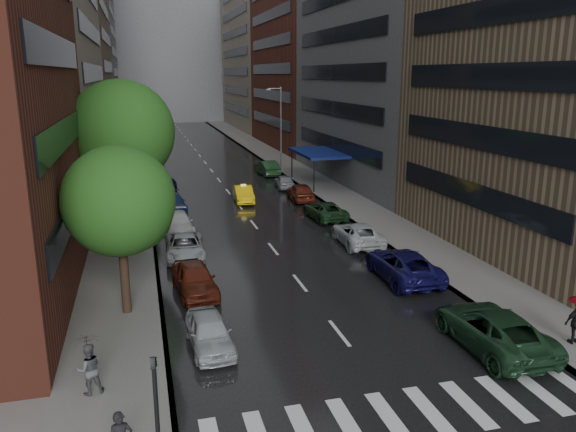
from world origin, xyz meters
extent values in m
plane|color=gray|center=(0.00, 0.00, 0.00)|extent=(220.00, 220.00, 0.00)
cube|color=black|center=(0.00, 50.00, 0.01)|extent=(14.00, 140.00, 0.01)
cube|color=gray|center=(-9.00, 50.00, 0.07)|extent=(4.00, 140.00, 0.15)
cube|color=gray|center=(9.00, 50.00, 0.07)|extent=(4.00, 140.00, 0.15)
cube|color=silver|center=(-3.30, -2.00, 0.01)|extent=(0.55, 2.80, 0.01)
cube|color=silver|center=(-1.90, -2.00, 0.01)|extent=(0.55, 2.80, 0.01)
cube|color=silver|center=(-0.50, -2.00, 0.01)|extent=(0.55, 2.80, 0.01)
cube|color=silver|center=(0.90, -2.00, 0.01)|extent=(0.55, 2.80, 0.01)
cube|color=silver|center=(2.30, -2.00, 0.01)|extent=(0.55, 2.80, 0.01)
cube|color=silver|center=(3.70, -2.00, 0.01)|extent=(0.55, 2.80, 0.01)
cube|color=silver|center=(5.10, -2.00, 0.01)|extent=(0.55, 2.80, 0.01)
cube|color=silver|center=(6.50, -2.00, 0.01)|extent=(0.55, 2.80, 0.01)
cube|color=#937A5B|center=(-15.00, 64.00, 11.00)|extent=(8.00, 28.00, 22.00)
cube|color=slate|center=(-15.00, 94.00, 19.00)|extent=(8.00, 32.00, 38.00)
cube|color=slate|center=(15.00, 36.00, 12.00)|extent=(8.00, 28.00, 24.00)
cube|color=maroon|center=(15.00, 64.00, 18.00)|extent=(8.00, 28.00, 36.00)
cube|color=gray|center=(15.00, 94.00, 14.00)|extent=(8.00, 32.00, 28.00)
cube|color=slate|center=(0.00, 118.00, 16.00)|extent=(40.00, 14.00, 32.00)
cylinder|color=#382619|center=(-8.60, 8.19, 2.11)|extent=(0.40, 0.40, 4.21)
sphere|color=#1E5116|center=(-8.60, 8.19, 5.26)|extent=(4.81, 4.81, 4.81)
cylinder|color=#382619|center=(-8.60, 19.90, 2.82)|extent=(0.40, 0.40, 5.63)
sphere|color=#1E5116|center=(-8.60, 19.90, 7.04)|extent=(6.44, 6.44, 6.44)
cylinder|color=#382619|center=(-8.60, 32.35, 1.95)|extent=(0.40, 0.40, 3.90)
sphere|color=#1E5116|center=(-8.60, 32.35, 4.87)|extent=(4.45, 4.45, 4.45)
imported|color=yellow|center=(0.61, 29.41, 0.69)|extent=(1.73, 4.27, 1.38)
imported|color=#B0B5BA|center=(-5.40, 4.09, 0.68)|extent=(1.81, 4.06, 1.36)
imported|color=#561E11|center=(-5.40, 9.93, 0.77)|extent=(2.25, 4.69, 1.54)
imported|color=#ADB1B6|center=(-5.40, 15.64, 0.67)|extent=(2.43, 4.91, 1.34)
imported|color=silver|center=(-5.40, 21.28, 0.68)|extent=(2.01, 4.71, 1.36)
imported|color=#112151|center=(-5.40, 27.54, 0.69)|extent=(2.18, 4.86, 1.38)
imported|color=#0D0D3E|center=(-5.40, 34.47, 0.70)|extent=(2.00, 4.22, 1.39)
imported|color=#1A3B23|center=(5.40, 1.26, 0.80)|extent=(2.71, 5.81, 1.61)
imported|color=#120F49|center=(5.40, 9.15, 0.79)|extent=(2.80, 5.76, 1.58)
imported|color=silver|center=(5.40, 15.61, 0.70)|extent=(2.60, 5.16, 1.40)
imported|color=#19381D|center=(5.40, 22.13, 0.67)|extent=(2.47, 4.93, 1.34)
imported|color=#571E11|center=(5.40, 28.68, 0.77)|extent=(2.15, 4.64, 1.54)
imported|color=gray|center=(5.40, 34.18, 0.66)|extent=(1.95, 4.03, 1.33)
imported|color=#19371C|center=(5.40, 41.50, 0.79)|extent=(1.97, 4.88, 1.57)
imported|color=#4F4F54|center=(-9.69, 1.61, 1.04)|extent=(1.01, 0.87, 1.79)
imported|color=black|center=(-9.69, 1.61, 1.80)|extent=(0.96, 0.98, 0.88)
cylinder|color=black|center=(-7.60, -3.00, 1.75)|extent=(0.12, 0.12, 3.20)
imported|color=black|center=(-7.60, -3.00, 3.15)|extent=(0.18, 0.15, 0.90)
cylinder|color=gray|center=(-7.80, 30.00, 4.65)|extent=(0.18, 0.18, 9.00)
cube|color=gray|center=(-6.40, 30.00, 8.85)|extent=(0.50, 0.22, 0.16)
cylinder|color=gray|center=(7.80, 45.00, 4.65)|extent=(0.18, 0.18, 9.00)
cube|color=gray|center=(6.40, 45.00, 8.85)|extent=(0.50, 0.22, 0.16)
cube|color=navy|center=(9.00, 35.00, 3.15)|extent=(4.00, 8.00, 0.25)
cylinder|color=black|center=(7.40, 31.20, 1.65)|extent=(0.12, 0.12, 3.00)
cylinder|color=black|center=(7.40, 38.80, 1.65)|extent=(0.12, 0.12, 3.00)
camera|label=1|loc=(-7.59, -16.28, 10.55)|focal=35.00mm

